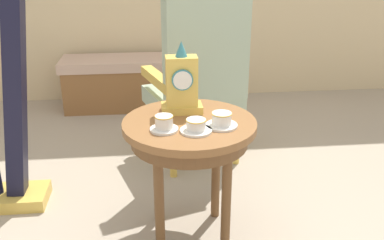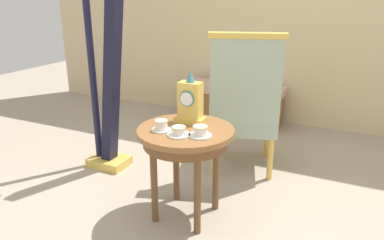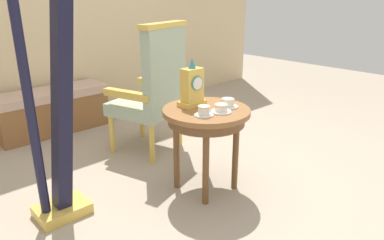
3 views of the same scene
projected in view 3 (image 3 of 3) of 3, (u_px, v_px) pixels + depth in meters
ground_plane at (212, 191)px, 2.61m from camera, size 10.00×10.00×0.00m
side_table at (206, 120)px, 2.48m from camera, size 0.60×0.60×0.61m
teacup_left at (204, 111)px, 2.30m from camera, size 0.12×0.12×0.07m
teacup_right at (221, 109)px, 2.37m from camera, size 0.14×0.14×0.06m
teacup_center at (228, 103)px, 2.47m from camera, size 0.14×0.14×0.06m
mantel_clock at (192, 87)px, 2.47m from camera, size 0.19×0.11×0.34m
armchair at (154, 88)px, 3.07m from camera, size 0.67×0.67×1.14m
harp at (53, 101)px, 2.10m from camera, size 0.40×0.24×1.88m
window_bench at (52, 111)px, 3.66m from camera, size 1.13×0.40×0.44m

